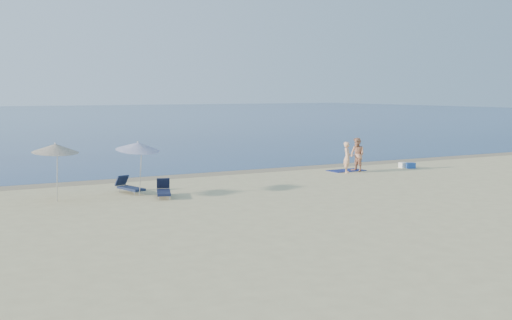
{
  "coord_description": "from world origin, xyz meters",
  "views": [
    {
      "loc": [
        -16.72,
        -10.06,
        4.21
      ],
      "look_at": [
        -2.29,
        16.0,
        1.0
      ],
      "focal_mm": 45.0,
      "sensor_mm": 36.0,
      "label": 1
    }
  ],
  "objects_px": {
    "person_left": "(347,157)",
    "person_right": "(357,155)",
    "umbrella_near": "(138,146)",
    "blue_cooler": "(411,166)"
  },
  "relations": [
    {
      "from": "person_left",
      "to": "umbrella_near",
      "type": "relative_size",
      "value": 0.7
    },
    {
      "from": "person_left",
      "to": "person_right",
      "type": "relative_size",
      "value": 0.91
    },
    {
      "from": "blue_cooler",
      "to": "umbrella_near",
      "type": "height_order",
      "value": "umbrella_near"
    },
    {
      "from": "umbrella_near",
      "to": "person_right",
      "type": "bearing_deg",
      "value": -2.16
    },
    {
      "from": "person_right",
      "to": "blue_cooler",
      "type": "distance_m",
      "value": 3.51
    },
    {
      "from": "person_right",
      "to": "blue_cooler",
      "type": "bearing_deg",
      "value": 80.28
    },
    {
      "from": "person_right",
      "to": "person_left",
      "type": "bearing_deg",
      "value": -79.19
    },
    {
      "from": "person_right",
      "to": "blue_cooler",
      "type": "xyz_separation_m",
      "value": [
        3.41,
        -0.35,
        -0.73
      ]
    },
    {
      "from": "person_left",
      "to": "person_right",
      "type": "xyz_separation_m",
      "value": [
        0.82,
        0.21,
        0.08
      ]
    },
    {
      "from": "umbrella_near",
      "to": "person_left",
      "type": "bearing_deg",
      "value": -2.59
    }
  ]
}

